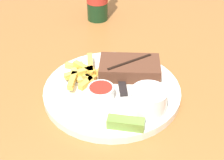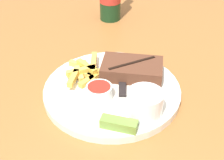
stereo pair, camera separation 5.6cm
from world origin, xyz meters
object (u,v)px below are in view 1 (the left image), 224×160
Objects in this scene: coleslaw_cup at (149,100)px; dipping_sauce_cup at (101,92)px; dinner_plate at (112,91)px; pickle_spear at (126,123)px; knife_utensil at (121,77)px; steak_portion at (130,68)px; fork_utensil at (77,82)px.

coleslaw_cup is 1.30× the size of dipping_sauce_cup.
dipping_sauce_cup is at bearing -110.82° from dinner_plate.
dinner_plate is at bearing 144.78° from coleslaw_cup.
pickle_spear reaches higher than knife_utensil.
coleslaw_cup reaches higher than steak_portion.
dipping_sauce_cup is 0.41× the size of fork_utensil.
coleslaw_cup reaches higher than fork_utensil.
pickle_spear is at bearing -83.44° from steak_portion.
steak_portion is 0.12m from fork_utensil.
dipping_sauce_cup reaches higher than fork_utensil.
coleslaw_cup reaches higher than dinner_plate.
fork_utensil is at bearing 147.43° from dipping_sauce_cup.
dipping_sauce_cup is at bearing -114.10° from steak_portion.
coleslaw_cup is (0.06, -0.12, 0.01)m from steak_portion.
knife_utensil reaches higher than fork_utensil.
pickle_spear is 0.43× the size of knife_utensil.
dinner_plate is at bearing 69.18° from dipping_sauce_cup.
dipping_sauce_cup is 0.08m from fork_utensil.
steak_portion is 2.10× the size of coleslaw_cup.
coleslaw_cup is at bearing -11.32° from dipping_sauce_cup.
fork_utensil reaches higher than dinner_plate.
fork_utensil is (-0.11, -0.06, -0.01)m from steak_portion.
dinner_plate is at bearing -116.22° from steak_portion.
dinner_plate is 0.05m from dipping_sauce_cup.
dinner_plate is 4.22× the size of coleslaw_cup.
coleslaw_cup is 1.01× the size of pickle_spear.
fork_utensil is (-0.13, 0.11, -0.01)m from pickle_spear.
coleslaw_cup is at bearing -19.88° from fork_utensil.
dipping_sauce_cup is (-0.04, -0.10, -0.00)m from steak_portion.
steak_portion is (0.03, 0.06, 0.03)m from dinner_plate.
coleslaw_cup reaches higher than knife_utensil.
dipping_sauce_cup is 0.78× the size of pickle_spear.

